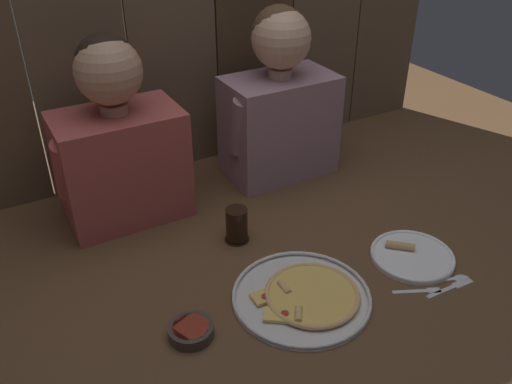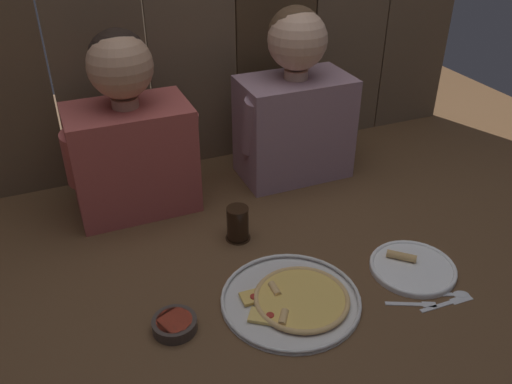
# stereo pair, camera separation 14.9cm
# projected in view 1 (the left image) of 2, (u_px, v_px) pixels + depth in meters

# --- Properties ---
(ground_plane) EXTENTS (3.20, 3.20, 0.00)m
(ground_plane) POSITION_uv_depth(u_px,v_px,m) (275.00, 261.00, 1.52)
(ground_plane) COLOR brown
(pizza_tray) EXTENTS (0.36, 0.36, 0.03)m
(pizza_tray) POSITION_uv_depth(u_px,v_px,m) (305.00, 296.00, 1.38)
(pizza_tray) COLOR silver
(pizza_tray) RESTS_ON ground
(dinner_plate) EXTENTS (0.24, 0.24, 0.03)m
(dinner_plate) POSITION_uv_depth(u_px,v_px,m) (412.00, 256.00, 1.52)
(dinner_plate) COLOR white
(dinner_plate) RESTS_ON ground
(drinking_glass) EXTENTS (0.08, 0.08, 0.11)m
(drinking_glass) POSITION_uv_depth(u_px,v_px,m) (237.00, 225.00, 1.58)
(drinking_glass) COLOR black
(drinking_glass) RESTS_ON ground
(dipping_bowl) EXTENTS (0.11, 0.11, 0.03)m
(dipping_bowl) POSITION_uv_depth(u_px,v_px,m) (191.00, 330.00, 1.27)
(dipping_bowl) COLOR #3D332D
(dipping_bowl) RESTS_ON ground
(table_fork) EXTENTS (0.12, 0.07, 0.01)m
(table_fork) POSITION_uv_depth(u_px,v_px,m) (419.00, 291.00, 1.41)
(table_fork) COLOR silver
(table_fork) RESTS_ON ground
(table_knife) EXTENTS (0.16, 0.02, 0.01)m
(table_knife) POSITION_uv_depth(u_px,v_px,m) (450.00, 288.00, 1.42)
(table_knife) COLOR silver
(table_knife) RESTS_ON ground
(table_spoon) EXTENTS (0.14, 0.07, 0.01)m
(table_spoon) POSITION_uv_depth(u_px,v_px,m) (454.00, 278.00, 1.45)
(table_spoon) COLOR silver
(table_spoon) RESTS_ON ground
(diner_left) EXTENTS (0.41, 0.24, 0.58)m
(diner_left) POSITION_uv_depth(u_px,v_px,m) (119.00, 140.00, 1.59)
(diner_left) COLOR #AD4C47
(diner_left) RESTS_ON ground
(diner_right) EXTENTS (0.41, 0.23, 0.59)m
(diner_right) POSITION_uv_depth(u_px,v_px,m) (280.00, 101.00, 1.82)
(diner_right) COLOR gray
(diner_right) RESTS_ON ground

